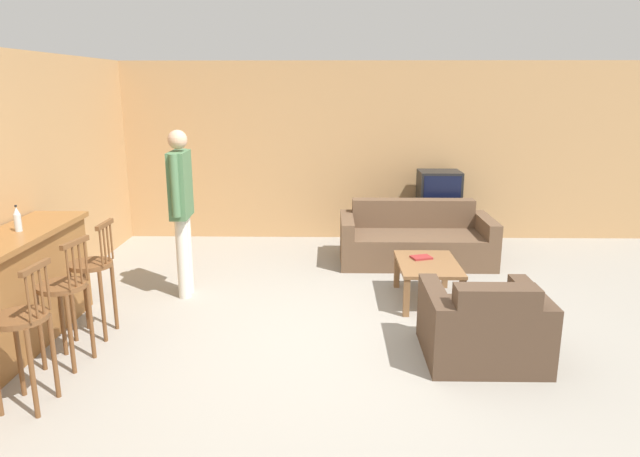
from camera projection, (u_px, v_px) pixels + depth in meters
The scene contains 14 objects.
ground_plane at pixel (335, 341), 5.18m from camera, with size 24.00×24.00×0.00m, color gray.
wall_back at pixel (334, 152), 8.44m from camera, with size 9.40×0.08×2.60m.
wall_left at pixel (48, 176), 6.22m from camera, with size 0.08×8.69×2.60m.
bar_chair_near at pixel (23, 330), 3.99m from camera, with size 0.42×0.42×1.08m.
bar_chair_mid at pixel (64, 297), 4.62m from camera, with size 0.46×0.46×1.08m.
bar_chair_far at pixel (93, 274), 5.17m from camera, with size 0.39×0.39×1.08m.
couch_far at pixel (415, 241), 7.47m from camera, with size 1.95×0.93×0.77m.
armchair_near at pixel (483, 328), 4.80m from camera, with size 0.97×0.89×0.75m.
coffee_table at pixel (428, 268), 6.06m from camera, with size 0.63×0.93×0.43m.
tv_unit at pixel (437, 226), 8.29m from camera, with size 1.00×0.50×0.54m.
tv at pixel (439, 190), 8.16m from camera, with size 0.59×0.49×0.54m.
bottle at pixel (17, 219), 5.00m from camera, with size 0.06×0.06×0.24m.
book_on_table at pixel (421, 257), 6.19m from camera, with size 0.25×0.21×0.02m.
person_by_window at pixel (181, 204), 6.08m from camera, with size 0.20×0.57×1.81m.
Camera 1 is at (-0.06, -4.77, 2.27)m, focal length 32.00 mm.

